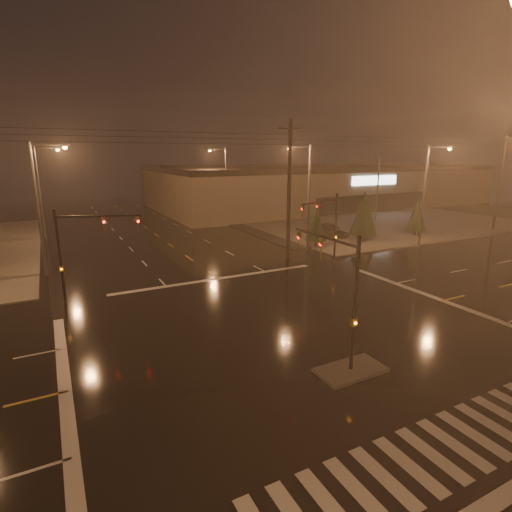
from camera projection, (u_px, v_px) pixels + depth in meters
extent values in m
plane|color=black|center=(299.00, 335.00, 20.63)|extent=(140.00, 140.00, 0.00)
cube|color=#44423D|center=(356.00, 217.00, 59.82)|extent=(36.00, 36.00, 0.12)
cube|color=#44423D|center=(351.00, 370.00, 17.17)|extent=(3.00, 1.60, 0.15)
cube|color=beige|center=(453.00, 444.00, 12.89)|extent=(15.00, 2.60, 0.01)
cube|color=beige|center=(218.00, 279.00, 30.09)|extent=(16.00, 0.50, 0.01)
cube|color=black|center=(391.00, 216.00, 60.34)|extent=(50.00, 24.00, 0.08)
cube|color=#776B55|center=(320.00, 185.00, 74.97)|extent=(60.00, 28.00, 7.00)
cube|color=black|center=(321.00, 167.00, 74.16)|extent=(60.20, 28.20, 0.80)
cube|color=white|center=(375.00, 180.00, 62.42)|extent=(9.00, 0.20, 1.40)
cube|color=black|center=(373.00, 203.00, 63.35)|extent=(22.00, 0.15, 2.80)
cylinder|color=black|center=(355.00, 306.00, 16.45)|extent=(0.18, 0.18, 6.00)
cylinder|color=black|center=(324.00, 237.00, 17.77)|extent=(0.12, 4.50, 0.12)
imported|color=#594707|center=(299.00, 231.00, 19.52)|extent=(0.16, 0.20, 1.00)
cube|color=#594707|center=(354.00, 322.00, 16.62)|extent=(0.25, 0.18, 0.35)
cylinder|color=black|center=(336.00, 229.00, 33.61)|extent=(0.18, 0.18, 6.00)
cylinder|color=black|center=(320.00, 202.00, 31.21)|extent=(4.74, 1.82, 0.12)
imported|color=#594707|center=(303.00, 205.00, 29.62)|extent=(0.24, 0.22, 1.00)
cube|color=#594707|center=(335.00, 237.00, 33.78)|extent=(0.25, 0.18, 0.35)
cylinder|color=black|center=(60.00, 258.00, 24.23)|extent=(0.18, 0.18, 6.00)
cylinder|color=black|center=(99.00, 216.00, 23.93)|extent=(4.74, 1.82, 0.12)
imported|color=#594707|center=(137.00, 216.00, 24.22)|extent=(0.24, 0.22, 1.00)
cube|color=#594707|center=(61.00, 269.00, 24.40)|extent=(0.25, 0.18, 0.35)
cylinder|color=#38383A|center=(38.00, 211.00, 29.74)|extent=(0.24, 0.24, 10.00)
cylinder|color=#38383A|center=(48.00, 144.00, 29.10)|extent=(2.40, 0.14, 0.14)
cube|color=#38383A|center=(65.00, 145.00, 29.60)|extent=(0.70, 0.30, 0.18)
sphere|color=orange|center=(65.00, 147.00, 29.63)|extent=(0.32, 0.32, 0.32)
cylinder|color=#38383A|center=(40.00, 193.00, 43.51)|extent=(0.24, 0.24, 10.00)
cylinder|color=#38383A|center=(46.00, 148.00, 42.86)|extent=(2.40, 0.14, 0.14)
cube|color=#38383A|center=(58.00, 148.00, 43.36)|extent=(0.70, 0.30, 0.18)
sphere|color=orange|center=(58.00, 150.00, 43.40)|extent=(0.32, 0.32, 0.32)
cylinder|color=#38383A|center=(309.00, 198.00, 38.30)|extent=(0.24, 0.24, 10.00)
cylinder|color=#38383A|center=(300.00, 147.00, 36.58)|extent=(2.40, 0.14, 0.14)
cube|color=#38383A|center=(289.00, 147.00, 36.10)|extent=(0.70, 0.30, 0.18)
sphere|color=orange|center=(289.00, 149.00, 36.13)|extent=(0.32, 0.32, 0.32)
cylinder|color=#38383A|center=(226.00, 185.00, 55.50)|extent=(0.24, 0.24, 10.00)
cylinder|color=#38383A|center=(217.00, 149.00, 53.78)|extent=(2.40, 0.14, 0.14)
cube|color=#38383A|center=(210.00, 150.00, 53.30)|extent=(0.70, 0.30, 0.18)
sphere|color=orange|center=(210.00, 151.00, 53.34)|extent=(0.32, 0.32, 0.32)
cylinder|color=#38383A|center=(424.00, 198.00, 39.12)|extent=(0.24, 0.24, 10.00)
cylinder|color=#38383A|center=(440.00, 147.00, 36.90)|extent=(0.14, 2.40, 0.14)
cube|color=#38383A|center=(450.00, 147.00, 35.97)|extent=(0.30, 0.70, 0.18)
sphere|color=orange|center=(450.00, 149.00, 36.00)|extent=(0.32, 0.32, 0.32)
cylinder|color=black|center=(289.00, 191.00, 34.77)|extent=(0.32, 0.32, 12.00)
cube|color=black|center=(290.00, 129.00, 33.49)|extent=(2.20, 0.12, 0.12)
cylinder|color=black|center=(500.00, 181.00, 48.17)|extent=(0.32, 0.32, 12.00)
cube|color=black|center=(507.00, 136.00, 46.89)|extent=(2.20, 0.12, 0.12)
cylinder|color=black|center=(315.00, 243.00, 40.41)|extent=(0.18, 0.18, 0.70)
cone|color=black|center=(316.00, 224.00, 39.92)|extent=(2.10, 2.10, 3.28)
cylinder|color=black|center=(362.00, 237.00, 43.56)|extent=(0.18, 0.18, 0.70)
cone|color=black|center=(364.00, 213.00, 42.91)|extent=(2.97, 2.97, 4.64)
cylinder|color=black|center=(416.00, 233.00, 45.98)|extent=(0.18, 0.18, 0.70)
cone|color=black|center=(417.00, 214.00, 45.46)|extent=(2.27, 2.27, 3.55)
imported|color=black|center=(330.00, 230.00, 45.60)|extent=(2.96, 4.79, 1.52)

